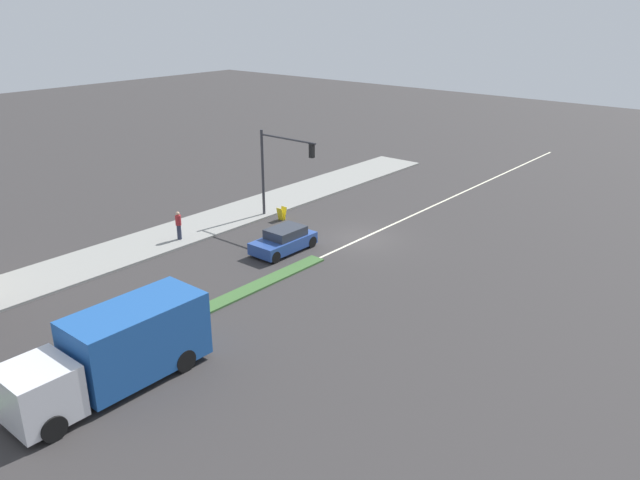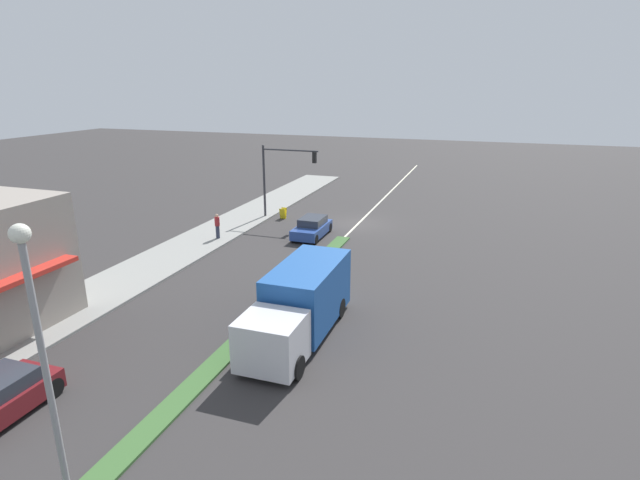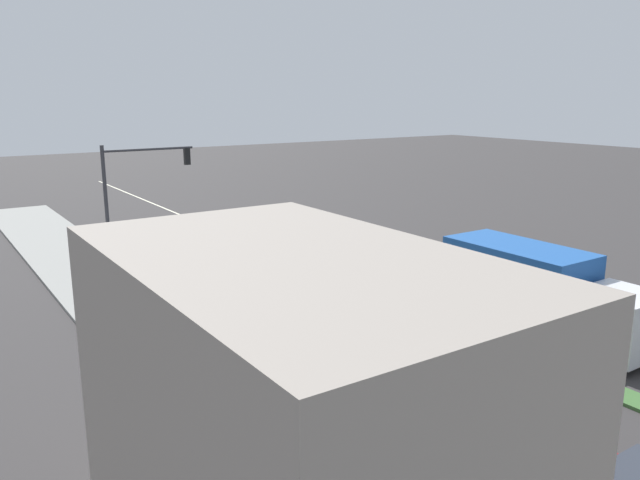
{
  "view_description": "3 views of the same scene",
  "coord_description": "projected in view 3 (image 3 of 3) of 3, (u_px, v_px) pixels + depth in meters",
  "views": [
    {
      "loc": [
        -20.49,
        28.22,
        13.28
      ],
      "look_at": [
        -1.43,
        5.51,
        1.91
      ],
      "focal_mm": 35.0,
      "sensor_mm": 36.0,
      "label": 1
    },
    {
      "loc": [
        -9.19,
        35.75,
        10.25
      ],
      "look_at": [
        -0.34,
        10.02,
        1.69
      ],
      "focal_mm": 28.0,
      "sensor_mm": 36.0,
      "label": 2
    },
    {
      "loc": [
        15.49,
        30.74,
        8.02
      ],
      "look_at": [
        0.18,
        8.0,
        1.62
      ],
      "focal_mm": 35.0,
      "sensor_mm": 36.0,
      "label": 3
    }
  ],
  "objects": [
    {
      "name": "ground_plane",
      "position": [
        494.0,
        344.0,
        20.54
      ],
      "size": [
        160.0,
        160.0,
        0.0
      ],
      "primitive_type": "plane",
      "color": "#333030"
    },
    {
      "name": "warning_aframe_sign",
      "position": [
        140.0,
        250.0,
        31.31
      ],
      "size": [
        0.45,
        0.53,
        0.84
      ],
      "color": "yellow",
      "rests_on": "ground"
    },
    {
      "name": "pedestrian",
      "position": [
        144.0,
        276.0,
        24.69
      ],
      "size": [
        0.34,
        0.34,
        1.7
      ],
      "color": "#282D42",
      "rests_on": "sidewalk_right"
    },
    {
      "name": "sidewalk_right",
      "position": [
        261.0,
        429.0,
        15.23
      ],
      "size": [
        4.0,
        73.0,
        0.12
      ],
      "primitive_type": "cube",
      "color": "gray",
      "rests_on": "ground"
    },
    {
      "name": "coupe_blue",
      "position": [
        244.0,
        251.0,
        30.21
      ],
      "size": [
        1.81,
        3.9,
        1.36
      ],
      "color": "#284793",
      "rests_on": "ground"
    },
    {
      "name": "delivery_truck",
      "position": [
        538.0,
        290.0,
        21.46
      ],
      "size": [
        2.44,
        7.5,
        2.87
      ],
      "color": "silver",
      "rests_on": "ground"
    },
    {
      "name": "building_corner_store",
      "position": [
        296.0,
        418.0,
        10.13
      ],
      "size": [
        5.53,
        8.04,
        5.54
      ],
      "color": "gray",
      "rests_on": "sidewalk_right"
    },
    {
      "name": "traffic_signal_main",
      "position": [
        134.0,
        181.0,
        30.4
      ],
      "size": [
        4.59,
        0.34,
        5.6
      ],
      "color": "#333338",
      "rests_on": "sidewalk_right"
    },
    {
      "name": "lane_marking_center",
      "position": [
        243.0,
        241.0,
        35.08
      ],
      "size": [
        0.16,
        60.0,
        0.01
      ],
      "primitive_type": "cube",
      "color": "beige",
      "rests_on": "ground"
    }
  ]
}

